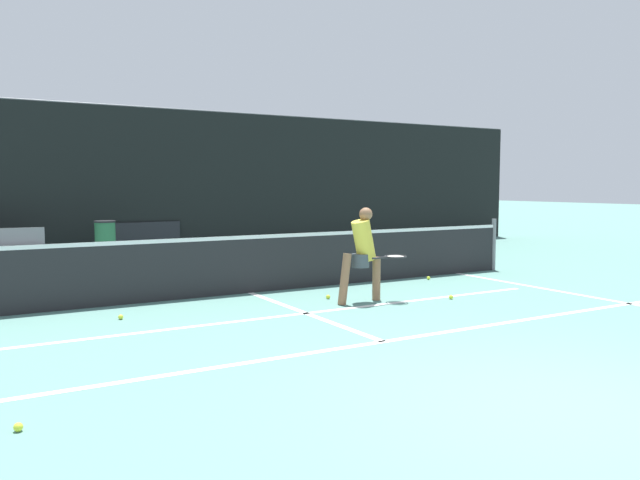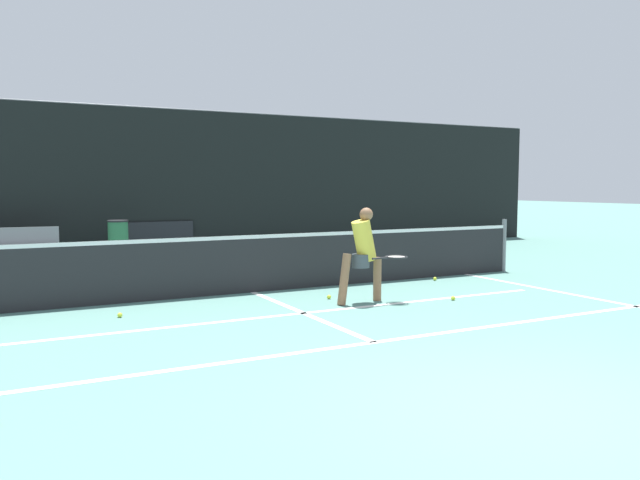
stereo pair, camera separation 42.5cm
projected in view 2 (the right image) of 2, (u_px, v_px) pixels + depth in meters
The scene contains 18 objects.
ground_plane at pixel (546, 414), 4.82m from camera, with size 100.00×100.00×0.00m, color slate.
court_baseline_near at pixel (374, 342), 7.00m from camera, with size 11.00×0.10×0.01m, color white.
court_service_line at pixel (304, 313), 8.60m from camera, with size 8.25×0.10×0.01m, color white.
court_center_mark at pixel (302, 312), 8.64m from camera, with size 0.10×3.71×0.01m, color white.
court_sideline_right at pixel (538, 288), 10.72m from camera, with size 0.10×4.71×0.01m, color white.
net at pixel (253, 262), 10.24m from camera, with size 11.09×0.09×1.07m.
fence_back at pixel (162, 182), 15.56m from camera, with size 24.00×0.06×3.68m.
player_practicing at pixel (364, 251), 9.34m from camera, with size 1.14×0.51×1.43m.
tennis_ball_scattered_1 at pixel (120, 315), 8.33m from camera, with size 0.07×0.07×0.07m, color #D1E033.
tennis_ball_scattered_2 at pixel (329, 297), 9.68m from camera, with size 0.07×0.07×0.07m, color #D1E033.
tennis_ball_scattered_3 at pixel (453, 298), 9.57m from camera, with size 0.07×0.07×0.07m, color #D1E033.
tennis_ball_scattered_4 at pixel (435, 279), 11.56m from camera, with size 0.07×0.07×0.07m, color #D1E033.
courtside_bench at pixel (15, 246), 13.31m from camera, with size 1.79×0.55×0.86m.
trash_bin at pixel (118, 241), 14.21m from camera, with size 0.47×0.47×0.97m.
parked_car at pixel (141, 227), 17.43m from camera, with size 1.77×4.43×1.43m.
tree_west at pixel (160, 144), 22.64m from camera, with size 3.25×3.25×3.75m.
tree_mid at pixel (243, 148), 21.00m from camera, with size 2.96×2.96×3.49m.
building_far at pixel (93, 173), 26.46m from camera, with size 36.00×2.40×4.57m, color #B2ADA3.
Camera 2 is at (-3.71, -3.35, 1.76)m, focal length 35.00 mm.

